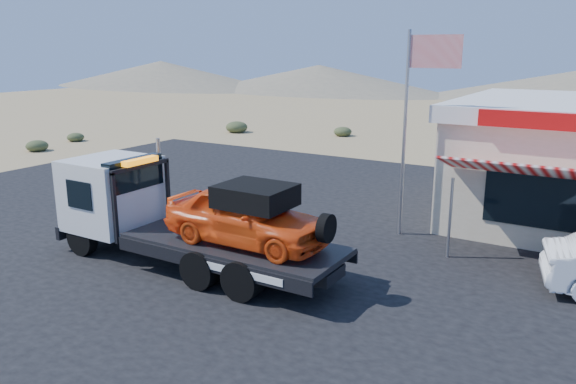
{
  "coord_description": "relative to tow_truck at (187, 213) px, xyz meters",
  "views": [
    {
      "loc": [
        10.19,
        -11.16,
        5.48
      ],
      "look_at": [
        2.12,
        2.2,
        1.5
      ],
      "focal_mm": 35.0,
      "sensor_mm": 36.0,
      "label": 1
    }
  ],
  "objects": [
    {
      "name": "flagpole",
      "position": [
        4.04,
        5.25,
        2.33
      ],
      "size": [
        1.55,
        0.1,
        6.0
      ],
      "color": "#99999E",
      "rests_on": "asphalt_lot"
    },
    {
      "name": "desert_scrub",
      "position": [
        -14.73,
        11.27,
        -1.12
      ],
      "size": [
        25.19,
        37.62,
        0.8
      ],
      "color": "#303C20",
      "rests_on": "ground"
    },
    {
      "name": "tow_truck",
      "position": [
        0.0,
        0.0,
        0.0
      ],
      "size": [
        7.99,
        2.37,
        2.67
      ],
      "color": "black",
      "rests_on": "asphalt_lot"
    },
    {
      "name": "distant_hills",
      "position": [
        -10.66,
        55.89,
        0.45
      ],
      "size": [
        126.0,
        48.0,
        4.2
      ],
      "color": "#726B59",
      "rests_on": "ground"
    },
    {
      "name": "asphalt_lot",
      "position": [
        1.11,
        3.75,
        -1.43
      ],
      "size": [
        32.0,
        24.0,
        0.02
      ],
      "primitive_type": "cube",
      "color": "black",
      "rests_on": "ground"
    },
    {
      "name": "ground",
      "position": [
        -0.89,
        0.75,
        -1.44
      ],
      "size": [
        120.0,
        120.0,
        0.0
      ],
      "primitive_type": "plane",
      "color": "#A1885B",
      "rests_on": "ground"
    }
  ]
}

